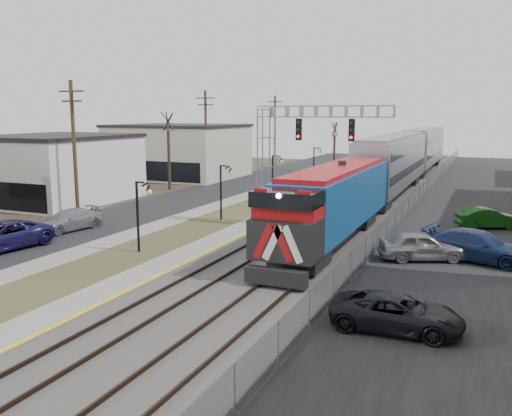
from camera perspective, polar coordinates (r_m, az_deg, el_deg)
The scene contains 21 objects.
street_west at distance 48.90m, azimuth -7.76°, elevation 0.90°, with size 7.00×120.00×0.04m, color black.
sidewalk at distance 46.74m, azimuth -3.04°, elevation 0.59°, with size 2.00×120.00×0.08m, color gray.
grass_median at distance 45.49m, azimuth 0.34°, elevation 0.33°, with size 4.00×120.00×0.06m, color #414826.
platform at distance 44.40m, azimuth 3.90°, elevation 0.18°, with size 2.00×120.00×0.24m, color gray.
ballast_bed at distance 43.01m, azimuth 10.18°, elevation -0.30°, with size 8.00×120.00×0.20m, color #595651.
platform_edge at distance 44.09m, azimuth 4.98°, elevation 0.26°, with size 0.24×120.00×0.01m, color gold.
track_near at distance 43.47m, azimuth 7.63°, elevation 0.11°, with size 1.58×120.00×0.15m.
track_far at distance 42.67m, azimuth 12.15°, elevation -0.21°, with size 1.58×120.00×0.15m.
train at distance 54.63m, azimuth 14.91°, elevation 4.64°, with size 3.00×63.05×5.33m.
signal_gantry at distance 36.47m, azimuth 3.57°, elevation 6.70°, with size 9.00×1.07×8.15m.
lampposts at distance 30.74m, azimuth -12.04°, elevation -0.86°, with size 0.14×62.14×4.00m.
utility_poles at distance 42.14m, azimuth -18.57°, elevation 5.85°, with size 0.28×80.28×10.00m.
fence at distance 42.14m, azimuth 15.77°, elevation 0.23°, with size 0.04×120.00×1.60m, color gray.
buildings_west at distance 46.36m, azimuth -25.09°, elevation 3.29°, with size 14.00×67.00×7.00m.
bare_trees at distance 52.49m, azimuth -6.70°, elevation 4.50°, with size 12.30×42.30×5.95m.
car_lot_c at distance 20.16m, azimuth 14.57°, elevation -10.73°, with size 2.14×4.65×1.29m, color black.
car_lot_d at distance 30.52m, azimuth 22.32°, elevation -3.79°, with size 2.23×5.49×1.59m, color navy.
car_lot_e at distance 29.73m, azimuth 17.01°, elevation -3.91°, with size 1.78×4.41×1.50m, color gray.
car_lot_f at distance 39.37m, azimuth 23.20°, elevation -1.05°, with size 1.44×4.12×1.36m, color #0D430F.
car_street_a at distance 33.72m, azimuth -25.21°, elevation -2.76°, with size 2.60×5.64×1.57m, color #1B154C.
car_street_b at distance 37.63m, azimuth -19.09°, elevation -1.26°, with size 1.91×4.70×1.36m, color gray.
Camera 1 is at (13.68, -6.22, 7.67)m, focal length 38.00 mm.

